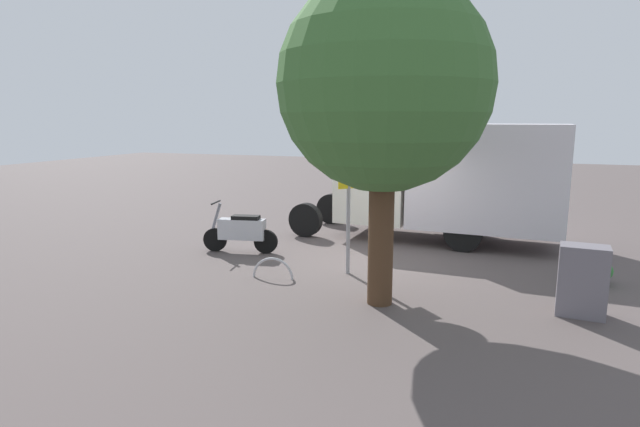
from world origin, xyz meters
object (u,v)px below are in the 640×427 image
Objects in this scene: stop_sign at (348,176)px; utility_cabinet at (582,281)px; bike_rack_hoop at (273,278)px; motorcycle at (241,231)px; street_tree at (384,86)px; box_truck_near at (449,178)px.

stop_sign is 2.60× the size of utility_cabinet.
utility_cabinet is at bearing 167.52° from stop_sign.
stop_sign reaches higher than bike_rack_hoop.
motorcycle is 1.56× the size of utility_cabinet.
street_tree reaches higher than stop_sign.
utility_cabinet is at bearing 178.77° from bike_rack_hoop.
motorcycle is 3.31m from stop_sign.
motorcycle is (4.44, 2.85, -1.11)m from box_truck_near.
box_truck_near is 2.30× the size of stop_sign.
bike_rack_hoop is (5.48, -0.12, -0.57)m from utility_cabinet.
stop_sign reaches higher than motorcycle.
stop_sign is 3.52× the size of bike_rack_hoop.
motorcycle is at bearing -13.71° from utility_cabinet.
box_truck_near is at bearing -157.51° from motorcycle.
street_tree is at bearing 124.57° from stop_sign.
box_truck_near reaches higher than utility_cabinet.
stop_sign reaches higher than utility_cabinet.
street_tree is 6.33× the size of bike_rack_hoop.
motorcycle is 2.12× the size of bike_rack_hoop.
stop_sign is (1.58, 3.65, 0.36)m from box_truck_near.
utility_cabinet is at bearing 122.68° from box_truck_near.
box_truck_near is 3.83× the size of motorcycle.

